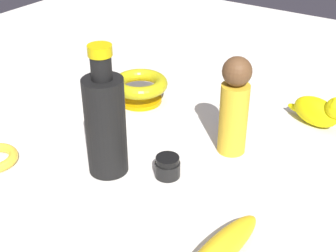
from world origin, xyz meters
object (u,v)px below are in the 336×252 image
(banana, at_px, (222,248))
(cat_figurine, at_px, (320,110))
(bowl, at_px, (140,86))
(nail_polish_jar, at_px, (168,167))
(person_figure_adult, at_px, (234,106))
(bottle_tall, at_px, (105,122))

(banana, distance_m, cat_figurine, 0.46)
(banana, relative_size, cat_figurine, 1.27)
(bowl, bearing_deg, banana, -130.18)
(bowl, height_order, cat_figurine, cat_figurine)
(nail_polish_jar, relative_size, person_figure_adult, 0.24)
(bowl, height_order, banana, bowl)
(bowl, bearing_deg, nail_polish_jar, -133.82)
(cat_figurine, bearing_deg, person_figure_adult, 149.53)
(bowl, relative_size, cat_figurine, 0.95)
(nail_polish_jar, bearing_deg, bowl, 46.18)
(nail_polish_jar, height_order, bottle_tall, bottle_tall)
(bowl, distance_m, banana, 0.52)
(person_figure_adult, bearing_deg, bowl, 76.17)
(cat_figurine, bearing_deg, banana, -178.97)
(nail_polish_jar, height_order, person_figure_adult, person_figure_adult)
(person_figure_adult, height_order, banana, person_figure_adult)
(nail_polish_jar, relative_size, cat_figurine, 0.34)
(nail_polish_jar, bearing_deg, cat_figurine, -27.19)
(person_figure_adult, height_order, cat_figurine, person_figure_adult)
(nail_polish_jar, relative_size, banana, 0.27)
(person_figure_adult, relative_size, bottle_tall, 0.81)
(person_figure_adult, bearing_deg, cat_figurine, -30.47)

